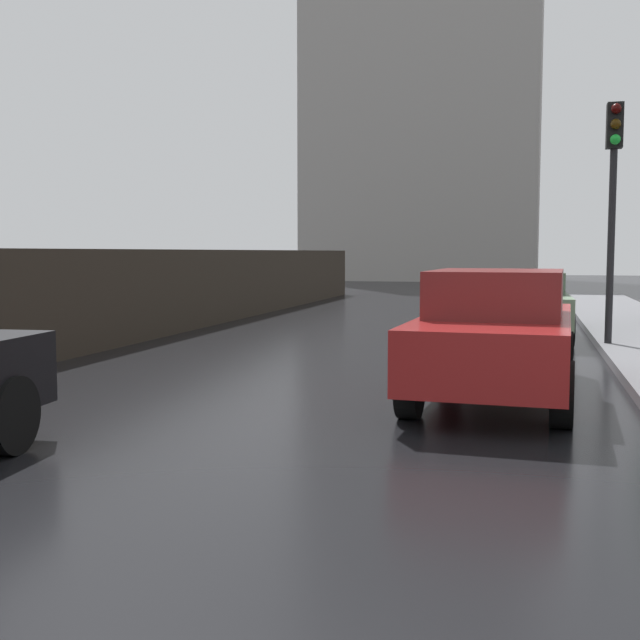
% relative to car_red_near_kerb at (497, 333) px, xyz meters
% --- Properties ---
extents(car_red_near_kerb, '(1.88, 4.53, 1.49)m').
position_rel_car_red_near_kerb_xyz_m(car_red_near_kerb, '(0.00, 0.00, 0.00)').
color(car_red_near_kerb, maroon).
rests_on(car_red_near_kerb, ground).
extents(car_green_mid_road, '(1.75, 4.51, 1.31)m').
position_rel_car_red_near_kerb_xyz_m(car_green_mid_road, '(0.28, 6.85, -0.07)').
color(car_green_mid_road, slate).
rests_on(car_green_mid_road, ground).
extents(traffic_light, '(0.26, 0.39, 4.04)m').
position_rel_car_red_near_kerb_xyz_m(traffic_light, '(1.69, 4.90, 2.19)').
color(traffic_light, black).
rests_on(traffic_light, sidewalk_strip).
extents(distant_tower, '(13.79, 7.92, 23.96)m').
position_rel_car_red_near_kerb_xyz_m(distant_tower, '(-5.91, 39.25, 11.22)').
color(distant_tower, '#9E9993').
rests_on(distant_tower, ground).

